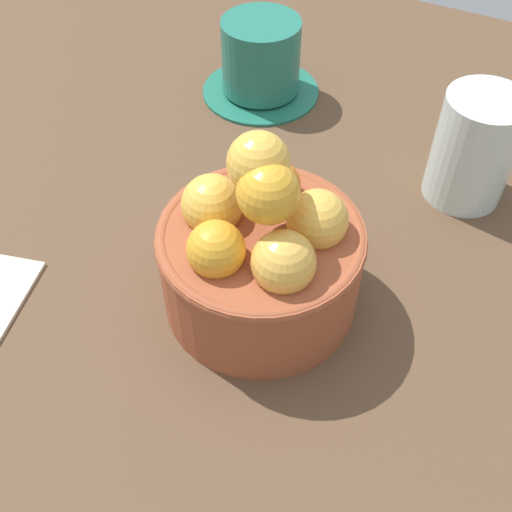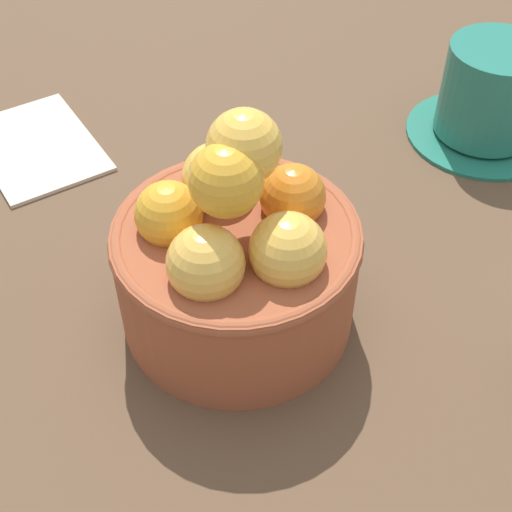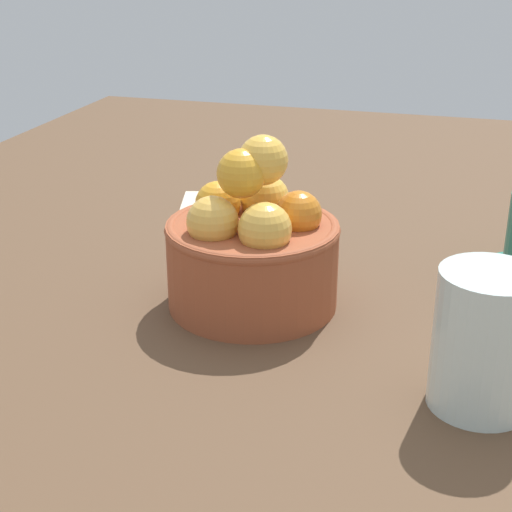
% 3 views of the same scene
% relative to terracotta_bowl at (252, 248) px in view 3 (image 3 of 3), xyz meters
% --- Properties ---
extents(ground_plane, '(1.54, 1.03, 0.05)m').
position_rel_terracotta_bowl_xyz_m(ground_plane, '(0.00, 0.00, -0.08)').
color(ground_plane, brown).
extents(terracotta_bowl, '(0.14, 0.14, 0.15)m').
position_rel_terracotta_bowl_xyz_m(terracotta_bowl, '(0.00, 0.00, 0.00)').
color(terracotta_bowl, '#9E4C2D').
rests_on(terracotta_bowl, ground_plane).
extents(water_glass, '(0.07, 0.07, 0.10)m').
position_rel_terracotta_bowl_xyz_m(water_glass, '(-0.10, -0.19, -0.00)').
color(water_glass, silver).
rests_on(water_glass, ground_plane).
extents(folded_napkin, '(0.14, 0.11, 0.01)m').
position_rel_terracotta_bowl_xyz_m(folded_napkin, '(0.21, 0.10, -0.05)').
color(folded_napkin, beige).
rests_on(folded_napkin, ground_plane).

